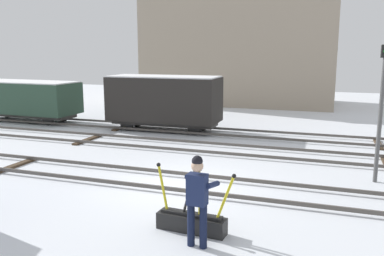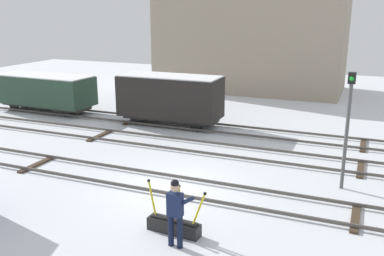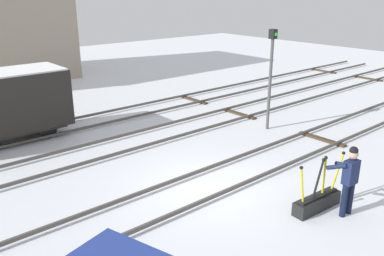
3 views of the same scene
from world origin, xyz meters
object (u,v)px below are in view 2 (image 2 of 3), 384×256
at_px(rail_worker, 176,209).
at_px(freight_car_back_track, 170,97).
at_px(switch_lever_frame, 174,225).
at_px(freight_car_far_end, 45,90).
at_px(signal_post, 348,120).

height_order(rail_worker, freight_car_back_track, freight_car_back_track).
height_order(switch_lever_frame, rail_worker, rail_worker).
relative_size(rail_worker, freight_car_back_track, 0.35).
bearing_deg(switch_lever_frame, rail_worker, -56.67).
height_order(freight_car_back_track, freight_car_far_end, freight_car_back_track).
xyz_separation_m(freight_car_back_track, freight_car_far_end, (-8.17, 0.00, -0.22)).
relative_size(switch_lever_frame, signal_post, 0.45).
relative_size(rail_worker, freight_car_far_end, 0.31).
bearing_deg(signal_post, rail_worker, -123.48).
relative_size(switch_lever_frame, rail_worker, 0.96).
bearing_deg(freight_car_back_track, rail_worker, -64.45).
distance_m(signal_post, freight_car_far_end, 17.95).
bearing_deg(switch_lever_frame, signal_post, 55.19).
relative_size(switch_lever_frame, freight_car_back_track, 0.34).
distance_m(switch_lever_frame, freight_car_back_track, 11.44).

